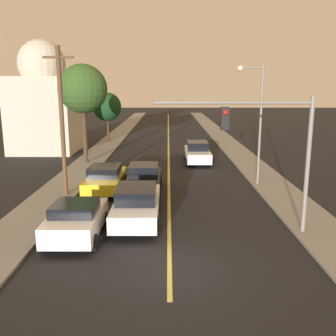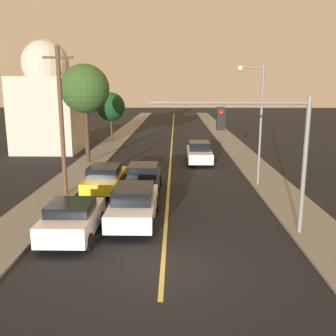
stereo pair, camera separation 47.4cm
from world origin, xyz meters
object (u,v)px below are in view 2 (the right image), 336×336
object	(u,v)px
car_outer_lane_front	(72,219)
car_outer_lane_second	(105,178)
utility_pole_left	(61,120)
tree_left_far	(111,107)
car_near_lane_front	(134,204)
traffic_signal_mast	(265,139)
streetlamp_right	(255,110)
tree_left_near	(85,89)
car_far_oncoming	(199,152)
car_near_lane_second	(143,178)
domed_building_left	(48,102)

from	to	relation	value
car_outer_lane_front	car_outer_lane_second	world-z (taller)	car_outer_lane_front
utility_pole_left	tree_left_far	size ratio (longest dim) A/B	1.50
car_near_lane_front	car_outer_lane_front	world-z (taller)	car_near_lane_front
car_outer_lane_second	traffic_signal_mast	bearing A→B (deg)	-40.51
streetlamp_right	tree_left_near	distance (m)	13.66
car_far_oncoming	streetlamp_right	bearing A→B (deg)	111.50
car_near_lane_second	utility_pole_left	bearing A→B (deg)	-168.52
streetlamp_right	utility_pole_left	bearing A→B (deg)	-167.76
car_outer_lane_second	streetlamp_right	world-z (taller)	streetlamp_right
tree_left_near	domed_building_left	bearing A→B (deg)	130.55
car_near_lane_front	traffic_signal_mast	size ratio (longest dim) A/B	0.81
car_outer_lane_second	utility_pole_left	world-z (taller)	utility_pole_left
tree_left_near	tree_left_far	size ratio (longest dim) A/B	1.43
car_near_lane_front	car_outer_lane_front	bearing A→B (deg)	-140.34
traffic_signal_mast	car_near_lane_second	bearing A→B (deg)	130.35
car_far_oncoming	streetlamp_right	world-z (taller)	streetlamp_right
car_near_lane_second	car_far_oncoming	size ratio (longest dim) A/B	0.87
car_far_oncoming	tree_left_near	bearing A→B (deg)	2.85
car_outer_lane_front	tree_left_near	bearing A→B (deg)	100.76
car_outer_lane_front	car_far_oncoming	size ratio (longest dim) A/B	0.79
car_far_oncoming	traffic_signal_mast	bearing A→B (deg)	96.19
car_outer_lane_front	utility_pole_left	xyz separation A→B (m)	(-2.05, 6.04, 3.47)
car_outer_lane_second	domed_building_left	bearing A→B (deg)	119.45
car_near_lane_second	tree_left_near	xyz separation A→B (m)	(-5.17, 8.28, 5.01)
tree_left_near	utility_pole_left	bearing A→B (deg)	-84.79
car_near_lane_front	car_near_lane_second	world-z (taller)	car_near_lane_front
car_far_oncoming	tree_left_near	distance (m)	10.27
traffic_signal_mast	tree_left_far	world-z (taller)	traffic_signal_mast
car_near_lane_second	car_outer_lane_front	world-z (taller)	car_near_lane_second
tree_left_near	domed_building_left	distance (m)	7.67
domed_building_left	traffic_signal_mast	bearing A→B (deg)	-52.76
car_outer_lane_second	tree_left_near	world-z (taller)	tree_left_near
car_outer_lane_front	traffic_signal_mast	distance (m)	8.35
car_near_lane_second	car_outer_lane_front	bearing A→B (deg)	-108.25
utility_pole_left	domed_building_left	bearing A→B (deg)	111.11
car_outer_lane_front	tree_left_far	bearing A→B (deg)	96.24
car_far_oncoming	tree_left_near	world-z (taller)	tree_left_near
car_outer_lane_second	car_near_lane_second	bearing A→B (deg)	-5.03
car_near_lane_second	tree_left_far	distance (m)	20.87
car_near_lane_second	car_far_oncoming	distance (m)	9.51
car_outer_lane_second	tree_left_near	size ratio (longest dim) A/B	0.63
car_near_lane_second	traffic_signal_mast	world-z (taller)	traffic_signal_mast
car_near_lane_second	streetlamp_right	xyz separation A→B (m)	(6.63, 1.50, 3.85)
utility_pole_left	tree_left_near	distance (m)	9.33
tree_left_near	domed_building_left	xyz separation A→B (m)	(-4.92, 5.75, -1.21)
car_outer_lane_second	domed_building_left	world-z (taller)	domed_building_left
traffic_signal_mast	tree_left_far	distance (m)	28.43
car_near_lane_second	utility_pole_left	world-z (taller)	utility_pole_left
car_near_lane_front	domed_building_left	distance (m)	21.89
tree_left_near	streetlamp_right	bearing A→B (deg)	-29.87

